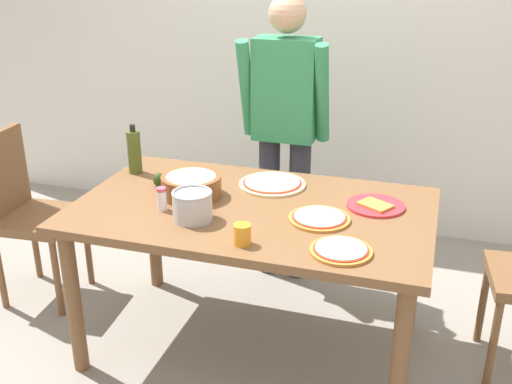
{
  "coord_description": "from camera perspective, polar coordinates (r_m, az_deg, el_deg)",
  "views": [
    {
      "loc": [
        0.76,
        -2.37,
        1.86
      ],
      "look_at": [
        0.0,
        0.05,
        0.81
      ],
      "focal_mm": 42.46,
      "sensor_mm": 36.0,
      "label": 1
    }
  ],
  "objects": [
    {
      "name": "pizza_cooked_on_tray",
      "position": [
        2.6,
        5.99,
        -2.46
      ],
      "size": [
        0.27,
        0.27,
        0.02
      ],
      "color": "#C67A33",
      "rests_on": "dining_table"
    },
    {
      "name": "steel_pot",
      "position": [
        2.58,
        -6.01,
        -1.25
      ],
      "size": [
        0.17,
        0.17,
        0.13
      ],
      "color": "#B7B7BC",
      "rests_on": "dining_table"
    },
    {
      "name": "pizza_second_cooked",
      "position": [
        2.35,
        8.01,
        -5.44
      ],
      "size": [
        0.24,
        0.24,
        0.02
      ],
      "color": "#C67A33",
      "rests_on": "dining_table"
    },
    {
      "name": "olive_oil_bottle",
      "position": [
        3.15,
        -11.39,
        3.75
      ],
      "size": [
        0.07,
        0.07,
        0.26
      ],
      "color": "#47561E",
      "rests_on": "dining_table"
    },
    {
      "name": "avocado",
      "position": [
        2.97,
        -9.14,
        1.16
      ],
      "size": [
        0.06,
        0.06,
        0.07
      ],
      "primitive_type": "ellipsoid",
      "color": "#2D4219",
      "rests_on": "dining_table"
    },
    {
      "name": "wall_back",
      "position": [
        4.08,
        6.76,
        14.41
      ],
      "size": [
        5.6,
        0.1,
        2.6
      ],
      "primitive_type": "cube",
      "color": "silver",
      "rests_on": "ground"
    },
    {
      "name": "person_cook",
      "position": [
        3.36,
        2.77,
        6.53
      ],
      "size": [
        0.49,
        0.25,
        1.62
      ],
      "color": "#2D2D38",
      "rests_on": "ground"
    },
    {
      "name": "chair_wooden_left",
      "position": [
        3.49,
        -20.87,
        -1.29
      ],
      "size": [
        0.43,
        0.43,
        0.95
      ],
      "color": "brown",
      "rests_on": "ground"
    },
    {
      "name": "dining_table",
      "position": [
        2.76,
        -0.31,
        -3.08
      ],
      "size": [
        1.6,
        0.96,
        0.76
      ],
      "color": "brown",
      "rests_on": "ground"
    },
    {
      "name": "ground",
      "position": [
        3.11,
        -0.29,
        -14.28
      ],
      "size": [
        8.0,
        8.0,
        0.0
      ],
      "primitive_type": "plane",
      "color": "gray"
    },
    {
      "name": "salt_shaker",
      "position": [
        2.7,
        -8.88,
        -0.64
      ],
      "size": [
        0.04,
        0.04,
        0.11
      ],
      "color": "white",
      "rests_on": "dining_table"
    },
    {
      "name": "cup_orange",
      "position": [
        2.37,
        -1.3,
        -4.02
      ],
      "size": [
        0.07,
        0.07,
        0.08
      ],
      "primitive_type": "cylinder",
      "color": "orange",
      "rests_on": "dining_table"
    },
    {
      "name": "pizza_raw_on_board",
      "position": [
        2.96,
        1.54,
        0.79
      ],
      "size": [
        0.33,
        0.33,
        0.02
      ],
      "color": "beige",
      "rests_on": "dining_table"
    },
    {
      "name": "popcorn_bowl",
      "position": [
        2.83,
        -6.12,
        0.78
      ],
      "size": [
        0.28,
        0.28,
        0.11
      ],
      "color": "brown",
      "rests_on": "dining_table"
    },
    {
      "name": "plate_with_slice",
      "position": [
        2.76,
        11.2,
        -1.26
      ],
      "size": [
        0.26,
        0.26,
        0.02
      ],
      "color": "red",
      "rests_on": "dining_table"
    }
  ]
}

